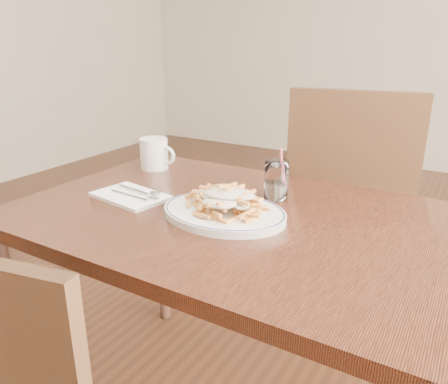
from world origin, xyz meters
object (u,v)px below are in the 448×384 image
Objects in this scene: chair_far at (350,200)px; water_glass at (276,183)px; table at (232,238)px; loaded_fries at (224,196)px; fries_plate at (224,212)px; coffee_mug at (155,154)px.

chair_far is 6.60× the size of water_glass.
water_glass is at bearing 71.23° from table.
chair_far reaches higher than loaded_fries.
fries_plate reaches higher than table.
coffee_mug reaches higher than table.
chair_far is 0.79m from fries_plate.
fries_plate is 2.55× the size of water_glass.
water_glass is 0.51m from coffee_mug.
chair_far reaches higher than table.
fries_plate is 1.75× the size of loaded_fries.
coffee_mug is (-0.51, 0.06, 0.01)m from water_glass.
water_glass is (0.06, 0.16, 0.13)m from table.
coffee_mug reaches higher than fries_plate.
coffee_mug is at bearing 149.73° from fries_plate.
chair_far is at bearing 79.21° from fries_plate.
table is 5.26× the size of loaded_fries.
chair_far reaches higher than fries_plate.
fries_plate is 0.05m from loaded_fries.
fries_plate is 0.21m from water_glass.
water_glass is (0.06, 0.20, 0.04)m from fries_plate.
table is 0.14m from loaded_fries.
coffee_mug is at bearing -140.39° from chair_far.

